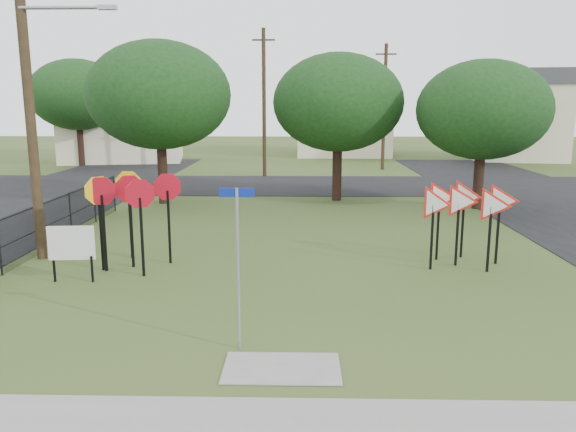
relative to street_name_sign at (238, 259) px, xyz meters
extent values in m
plane|color=#30451A|center=(0.81, 1.60, -1.72)|extent=(140.00, 140.00, 0.00)
cube|color=gray|center=(0.81, -2.60, -1.71)|extent=(30.00, 1.60, 0.02)
cube|color=black|center=(0.81, 21.60, -1.71)|extent=(60.00, 8.00, 0.02)
cube|color=gray|center=(0.81, -0.80, -1.71)|extent=(2.00, 1.20, 0.02)
cylinder|color=#9A9CA2|center=(0.00, 0.00, -0.22)|extent=(0.06, 0.06, 3.01)
cube|color=navy|center=(0.00, 0.00, 1.20)|extent=(0.62, 0.03, 0.16)
cube|color=black|center=(-3.54, 5.28, -0.68)|extent=(0.06, 0.06, 2.09)
cube|color=black|center=(-2.60, 5.70, -0.68)|extent=(0.06, 0.06, 2.09)
cube|color=black|center=(-3.02, 4.44, -0.68)|extent=(0.06, 0.06, 2.09)
cube|color=black|center=(-4.27, 4.96, -0.68)|extent=(0.06, 0.06, 2.09)
cube|color=black|center=(-3.85, 6.22, -0.68)|extent=(0.06, 0.06, 2.09)
cube|color=black|center=(-4.16, 4.87, -0.68)|extent=(0.06, 0.06, 2.09)
cube|color=black|center=(4.69, 5.24, -0.83)|extent=(0.06, 0.06, 1.78)
cube|color=black|center=(5.48, 5.64, -0.83)|extent=(0.06, 0.06, 1.78)
cube|color=black|center=(6.18, 5.05, -0.83)|extent=(0.06, 0.06, 1.78)
cube|color=black|center=(5.09, 6.23, -0.83)|extent=(0.06, 0.06, 1.78)
cube|color=black|center=(5.88, 6.53, -0.83)|extent=(0.06, 0.06, 1.78)
cube|color=black|center=(6.67, 5.84, -0.83)|extent=(0.06, 0.06, 1.78)
cube|color=black|center=(-5.15, 3.90, -1.38)|extent=(0.05, 0.05, 0.68)
cube|color=black|center=(-4.18, 3.90, -1.38)|extent=(0.05, 0.05, 0.68)
cube|color=silver|center=(-4.66, 3.90, -0.70)|extent=(1.17, 0.14, 0.87)
cylinder|color=#3D2E1C|center=(-6.49, 6.10, 3.28)|extent=(0.28, 0.28, 10.00)
cylinder|color=#9A9CA2|center=(-5.29, 6.00, 5.28)|extent=(2.40, 0.10, 0.10)
cube|color=#9A9CA2|center=(-4.09, 6.00, 5.28)|extent=(0.50, 0.18, 0.12)
cylinder|color=#3D2E1C|center=(-1.19, 25.60, 2.78)|extent=(0.24, 0.24, 9.00)
cube|color=#3D2E1C|center=(-1.19, 25.60, 6.58)|extent=(1.40, 0.10, 0.10)
cylinder|color=#3D2E1C|center=(6.81, 29.60, 2.53)|extent=(0.24, 0.24, 8.50)
cube|color=#3D2E1C|center=(6.81, 29.60, 6.08)|extent=(1.40, 0.10, 0.10)
cylinder|color=#3D2E1C|center=(-9.19, 31.60, 2.78)|extent=(0.24, 0.24, 9.00)
cube|color=#3D2E1C|center=(-9.19, 31.60, 6.58)|extent=(1.40, 0.10, 0.10)
cylinder|color=black|center=(-6.79, 4.40, -0.97)|extent=(0.05, 0.05, 1.50)
cylinder|color=black|center=(-6.79, 6.70, -0.97)|extent=(0.05, 0.05, 1.50)
cylinder|color=black|center=(-6.79, 9.00, -0.97)|extent=(0.05, 0.05, 1.50)
cylinder|color=black|center=(-6.79, 11.30, -0.97)|extent=(0.05, 0.05, 1.50)
cylinder|color=black|center=(-6.79, 13.60, -0.97)|extent=(0.05, 0.05, 1.50)
cube|color=black|center=(-6.79, 7.85, -0.26)|extent=(0.03, 11.50, 0.03)
cube|color=black|center=(-6.79, 7.85, -0.97)|extent=(0.03, 11.50, 0.03)
cube|color=black|center=(-6.79, 7.85, -0.97)|extent=(0.01, 11.50, 1.50)
cube|color=#EFE4C0|center=(-13.19, 35.60, 1.28)|extent=(10.08, 8.46, 6.00)
cube|color=#3D3D41|center=(-13.19, 35.60, 4.88)|extent=(10.58, 8.88, 1.20)
cube|color=#EFE4C0|center=(4.81, 41.60, 0.78)|extent=(8.00, 8.00, 5.00)
cube|color=#3D3D41|center=(4.81, 41.60, 3.88)|extent=(8.40, 8.40, 1.20)
cube|color=#EFE4C0|center=(18.81, 37.60, 1.28)|extent=(7.91, 7.91, 6.00)
cube|color=#3D3D41|center=(18.81, 37.60, 4.88)|extent=(8.30, 8.30, 1.20)
cylinder|color=black|center=(-5.19, 15.60, -0.41)|extent=(0.44, 0.44, 2.62)
ellipsoid|color=black|center=(-5.19, 15.60, 3.14)|extent=(6.40, 6.40, 4.80)
cylinder|color=black|center=(2.81, 16.60, -0.50)|extent=(0.44, 0.44, 2.45)
ellipsoid|color=black|center=(2.81, 16.60, 2.83)|extent=(6.00, 6.00, 4.50)
cylinder|color=black|center=(8.81, 14.60, -0.59)|extent=(0.44, 0.44, 2.27)
ellipsoid|color=black|center=(8.81, 14.60, 2.51)|extent=(5.60, 5.60, 4.20)
cylinder|color=black|center=(-15.19, 31.60, -0.32)|extent=(0.44, 0.44, 2.80)
ellipsoid|color=black|center=(-15.19, 31.60, 3.46)|extent=(6.80, 6.80, 5.10)
cylinder|color=black|center=(14.81, 33.60, -0.50)|extent=(0.44, 0.44, 2.45)
ellipsoid|color=black|center=(14.81, 33.60, 2.83)|extent=(6.00, 6.00, 4.50)
camera|label=1|loc=(1.13, -9.69, 2.71)|focal=35.00mm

